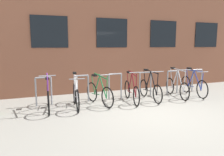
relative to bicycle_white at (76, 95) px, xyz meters
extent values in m
plane|color=gray|center=(1.87, -1.33, -0.38)|extent=(42.00, 42.00, 0.00)
cube|color=brown|center=(1.87, 5.52, 2.15)|extent=(28.00, 7.30, 5.06)
cube|color=black|center=(-0.53, 1.85, 1.97)|extent=(1.30, 0.04, 1.14)
cube|color=black|center=(1.87, 1.85, 1.97)|extent=(1.30, 0.04, 1.14)
cube|color=black|center=(4.27, 1.85, 1.97)|extent=(1.30, 0.04, 1.14)
cube|color=black|center=(6.67, 1.85, 1.97)|extent=(1.30, 0.04, 1.14)
cylinder|color=gray|center=(-1.13, 0.57, 0.07)|extent=(0.05, 0.05, 0.89)
cylinder|color=gray|center=(-0.66, 0.57, 0.07)|extent=(0.05, 0.05, 0.89)
cylinder|color=gray|center=(-0.89, 0.57, 0.51)|extent=(0.46, 0.05, 0.05)
cylinder|color=gray|center=(0.07, 0.57, 0.07)|extent=(0.05, 0.05, 0.89)
cylinder|color=gray|center=(0.54, 0.57, 0.07)|extent=(0.05, 0.05, 0.89)
cylinder|color=gray|center=(0.31, 0.57, 0.51)|extent=(0.46, 0.05, 0.05)
cylinder|color=gray|center=(1.27, 0.57, 0.07)|extent=(0.05, 0.05, 0.89)
cylinder|color=gray|center=(1.74, 0.57, 0.07)|extent=(0.05, 0.05, 0.89)
cylinder|color=gray|center=(1.51, 0.57, 0.51)|extent=(0.46, 0.05, 0.05)
cylinder|color=gray|center=(2.47, 0.57, 0.07)|extent=(0.05, 0.05, 0.89)
cylinder|color=gray|center=(2.94, 0.57, 0.07)|extent=(0.05, 0.05, 0.89)
cylinder|color=gray|center=(2.71, 0.57, 0.51)|extent=(0.46, 0.05, 0.05)
cylinder|color=gray|center=(3.67, 0.57, 0.07)|extent=(0.05, 0.05, 0.89)
cylinder|color=gray|center=(4.14, 0.57, 0.07)|extent=(0.05, 0.05, 0.89)
cylinder|color=gray|center=(3.91, 0.57, 0.51)|extent=(0.46, 0.05, 0.05)
cylinder|color=gray|center=(4.87, 0.57, 0.07)|extent=(0.05, 0.05, 0.89)
cylinder|color=gray|center=(5.34, 0.57, 0.07)|extent=(0.05, 0.05, 0.89)
cylinder|color=gray|center=(5.11, 0.57, 0.51)|extent=(0.46, 0.05, 0.05)
torus|color=black|center=(0.05, 0.47, -0.06)|extent=(0.11, 0.68, 0.68)
torus|color=black|center=(-0.05, -0.48, -0.06)|extent=(0.11, 0.68, 0.68)
cylinder|color=silver|center=(-0.02, -0.22, 0.21)|extent=(0.08, 0.46, 0.66)
cylinder|color=silver|center=(0.02, 0.15, 0.25)|extent=(0.07, 0.33, 0.73)
cylinder|color=silver|center=(-0.01, -0.07, 0.57)|extent=(0.11, 0.73, 0.11)
cylinder|color=silver|center=(0.02, 0.23, -0.08)|extent=(0.07, 0.48, 0.07)
cylinder|color=silver|center=(0.04, 0.38, 0.28)|extent=(0.05, 0.20, 0.68)
cylinder|color=silver|center=(-0.05, -0.45, 0.24)|extent=(0.04, 0.08, 0.60)
cube|color=black|center=(0.03, 0.29, 0.64)|extent=(0.12, 0.21, 0.06)
cylinder|color=gray|center=(-0.04, -0.43, 0.56)|extent=(0.44, 0.07, 0.03)
torus|color=black|center=(3.82, 0.61, -0.08)|extent=(0.14, 0.64, 0.64)
torus|color=black|center=(3.65, -0.46, -0.08)|extent=(0.14, 0.64, 0.64)
cylinder|color=#B7B7BC|center=(3.70, -0.17, 0.26)|extent=(0.12, 0.52, 0.78)
cylinder|color=#B7B7BC|center=(3.76, 0.25, 0.25)|extent=(0.10, 0.39, 0.75)
cylinder|color=#B7B7BC|center=(3.72, 0.01, 0.63)|extent=(0.17, 0.85, 0.06)
cylinder|color=#B7B7BC|center=(3.78, 0.34, -0.10)|extent=(0.11, 0.54, 0.07)
cylinder|color=#B7B7BC|center=(3.81, 0.52, 0.27)|extent=(0.06, 0.20, 0.70)
cylinder|color=#B7B7BC|center=(3.65, -0.44, 0.28)|extent=(0.04, 0.08, 0.72)
cube|color=black|center=(3.79, 0.43, 0.64)|extent=(0.13, 0.21, 0.06)
cylinder|color=gray|center=(3.66, -0.41, 0.67)|extent=(0.44, 0.10, 0.03)
torus|color=black|center=(2.65, 0.59, -0.08)|extent=(0.09, 0.64, 0.64)
torus|color=black|center=(2.57, -0.47, -0.08)|extent=(0.09, 0.64, 0.64)
cylinder|color=black|center=(2.59, -0.18, 0.25)|extent=(0.07, 0.52, 0.77)
cylinder|color=black|center=(2.62, 0.24, 0.24)|extent=(0.06, 0.39, 0.73)
cylinder|color=black|center=(2.60, 0.00, 0.61)|extent=(0.10, 0.84, 0.07)
cylinder|color=black|center=(2.63, 0.33, -0.10)|extent=(0.06, 0.54, 0.07)
cylinder|color=black|center=(2.64, 0.50, 0.26)|extent=(0.04, 0.20, 0.68)
cylinder|color=black|center=(2.57, -0.45, 0.27)|extent=(0.03, 0.08, 0.70)
cube|color=black|center=(2.63, 0.41, 0.62)|extent=(0.11, 0.21, 0.06)
cylinder|color=gray|center=(2.57, -0.42, 0.65)|extent=(0.44, 0.06, 0.03)
torus|color=black|center=(0.66, 0.57, -0.07)|extent=(0.20, 0.65, 0.66)
torus|color=black|center=(0.88, -0.35, -0.07)|extent=(0.20, 0.65, 0.66)
cylinder|color=#1E7238|center=(0.82, -0.10, 0.24)|extent=(0.14, 0.45, 0.73)
cylinder|color=#1E7238|center=(0.74, 0.25, 0.19)|extent=(0.11, 0.33, 0.62)
cylinder|color=#1E7238|center=(0.79, 0.05, 0.54)|extent=(0.21, 0.71, 0.14)
cylinder|color=#1E7238|center=(0.71, 0.34, -0.09)|extent=(0.14, 0.47, 0.07)
cylinder|color=#1E7238|center=(0.68, 0.48, 0.21)|extent=(0.07, 0.20, 0.57)
cylinder|color=#1E7238|center=(0.88, -0.33, 0.26)|extent=(0.05, 0.08, 0.66)
cube|color=black|center=(0.70, 0.40, 0.52)|extent=(0.14, 0.22, 0.06)
cylinder|color=gray|center=(0.87, -0.30, 0.62)|extent=(0.43, 0.13, 0.03)
torus|color=black|center=(4.58, 0.61, -0.06)|extent=(0.13, 0.67, 0.67)
torus|color=black|center=(4.43, -0.45, -0.06)|extent=(0.13, 0.67, 0.67)
cylinder|color=#233893|center=(4.47, -0.16, 0.21)|extent=(0.11, 0.51, 0.66)
cylinder|color=#233893|center=(4.53, 0.25, 0.23)|extent=(0.09, 0.39, 0.70)
cylinder|color=#233893|center=(4.50, 0.01, 0.55)|extent=(0.15, 0.83, 0.08)
cylinder|color=#233893|center=(4.54, 0.34, -0.09)|extent=(0.10, 0.53, 0.07)
cylinder|color=#233893|center=(4.57, 0.52, 0.26)|extent=(0.05, 0.20, 0.64)
cylinder|color=#233893|center=(4.43, -0.42, 0.24)|extent=(0.04, 0.08, 0.60)
cube|color=black|center=(4.55, 0.43, 0.60)|extent=(0.13, 0.21, 0.06)
cylinder|color=gray|center=(4.44, -0.40, 0.56)|extent=(0.44, 0.09, 0.03)
torus|color=black|center=(1.97, 0.58, -0.07)|extent=(0.15, 0.64, 0.65)
torus|color=black|center=(1.79, -0.49, -0.07)|extent=(0.15, 0.64, 0.65)
cylinder|color=maroon|center=(1.84, -0.20, 0.26)|extent=(0.12, 0.52, 0.77)
cylinder|color=maroon|center=(1.91, 0.22, 0.21)|extent=(0.10, 0.39, 0.68)
cylinder|color=maroon|center=(1.87, -0.02, 0.59)|extent=(0.18, 0.85, 0.13)
cylinder|color=maroon|center=(1.93, 0.31, -0.10)|extent=(0.11, 0.54, 0.07)
cylinder|color=maroon|center=(1.96, 0.49, 0.23)|extent=(0.06, 0.20, 0.62)
cylinder|color=maroon|center=(1.80, -0.46, 0.28)|extent=(0.04, 0.08, 0.71)
cube|color=black|center=(1.94, 0.40, 0.57)|extent=(0.13, 0.21, 0.06)
cylinder|color=gray|center=(1.80, -0.44, 0.66)|extent=(0.44, 0.10, 0.03)
torus|color=black|center=(-0.78, 0.56, -0.05)|extent=(0.08, 0.69, 0.69)
torus|color=black|center=(-0.84, -0.44, -0.05)|extent=(0.08, 0.69, 0.69)
cylinder|color=#722D99|center=(-0.82, -0.17, 0.28)|extent=(0.06, 0.48, 0.78)
cylinder|color=#722D99|center=(-0.80, 0.22, 0.19)|extent=(0.06, 0.36, 0.59)
cylinder|color=#722D99|center=(-0.81, 0.00, 0.57)|extent=(0.08, 0.78, 0.22)
cylinder|color=#722D99|center=(-0.79, 0.31, -0.08)|extent=(0.05, 0.51, 0.07)
cylinder|color=#722D99|center=(-0.78, 0.47, 0.21)|extent=(0.04, 0.20, 0.54)
cylinder|color=#722D99|center=(-0.83, -0.42, 0.30)|extent=(0.03, 0.08, 0.72)
cube|color=black|center=(-0.79, 0.38, 0.50)|extent=(0.11, 0.21, 0.06)
cylinder|color=gray|center=(-0.83, -0.39, 0.69)|extent=(0.44, 0.05, 0.03)
camera|label=1|loc=(-1.25, -6.36, 1.51)|focal=34.76mm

